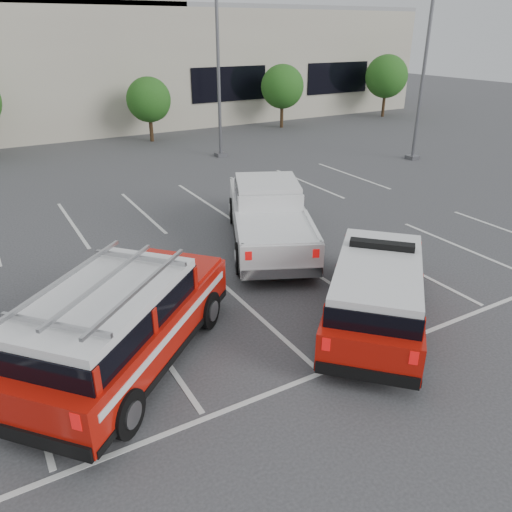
{
  "coord_description": "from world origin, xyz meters",
  "views": [
    {
      "loc": [
        -5.51,
        -9.59,
        6.66
      ],
      "look_at": [
        0.65,
        1.05,
        1.05
      ],
      "focal_mm": 35.0,
      "sensor_mm": 36.0,
      "label": 1
    }
  ],
  "objects_px": {
    "tree_right": "(283,88)",
    "white_pickup": "(269,221)",
    "tree_far_right": "(387,78)",
    "light_pole_right": "(425,60)",
    "tree_mid_right": "(150,101)",
    "fire_chief_suv": "(376,294)",
    "ladder_suv": "(123,329)",
    "convention_building": "(37,58)",
    "light_pole_mid": "(218,59)"
  },
  "relations": [
    {
      "from": "tree_right",
      "to": "tree_far_right",
      "type": "bearing_deg",
      "value": 0.0
    },
    {
      "from": "convention_building",
      "to": "tree_mid_right",
      "type": "distance_m",
      "value": 11.2
    },
    {
      "from": "tree_mid_right",
      "to": "tree_far_right",
      "type": "bearing_deg",
      "value": 0.0
    },
    {
      "from": "tree_right",
      "to": "light_pole_right",
      "type": "height_order",
      "value": "light_pole_right"
    },
    {
      "from": "light_pole_mid",
      "to": "tree_right",
      "type": "bearing_deg",
      "value": 36.77
    },
    {
      "from": "light_pole_mid",
      "to": "ladder_suv",
      "type": "distance_m",
      "value": 20.02
    },
    {
      "from": "light_pole_mid",
      "to": "ladder_suv",
      "type": "relative_size",
      "value": 1.75
    },
    {
      "from": "tree_right",
      "to": "light_pole_right",
      "type": "xyz_separation_m",
      "value": [
        0.91,
        -12.05,
        2.41
      ]
    },
    {
      "from": "tree_mid_right",
      "to": "ladder_suv",
      "type": "xyz_separation_m",
      "value": [
        -8.58,
        -22.56,
        -1.58
      ]
    },
    {
      "from": "tree_mid_right",
      "to": "tree_far_right",
      "type": "height_order",
      "value": "tree_far_right"
    },
    {
      "from": "convention_building",
      "to": "white_pickup",
      "type": "bearing_deg",
      "value": -84.87
    },
    {
      "from": "tree_far_right",
      "to": "white_pickup",
      "type": "distance_m",
      "value": 29.0
    },
    {
      "from": "light_pole_right",
      "to": "tree_right",
      "type": "bearing_deg",
      "value": 94.31
    },
    {
      "from": "tree_far_right",
      "to": "light_pole_right",
      "type": "relative_size",
      "value": 0.47
    },
    {
      "from": "convention_building",
      "to": "white_pickup",
      "type": "relative_size",
      "value": 8.56
    },
    {
      "from": "tree_mid_right",
      "to": "tree_right",
      "type": "distance_m",
      "value": 10.0
    },
    {
      "from": "tree_far_right",
      "to": "ladder_suv",
      "type": "relative_size",
      "value": 0.83
    },
    {
      "from": "fire_chief_suv",
      "to": "white_pickup",
      "type": "height_order",
      "value": "white_pickup"
    },
    {
      "from": "tree_mid_right",
      "to": "light_pole_mid",
      "type": "xyz_separation_m",
      "value": [
        1.91,
        -6.05,
        2.68
      ]
    },
    {
      "from": "convention_building",
      "to": "white_pickup",
      "type": "xyz_separation_m",
      "value": [
        2.52,
        -28.12,
        -3.9
      ]
    },
    {
      "from": "light_pole_right",
      "to": "fire_chief_suv",
      "type": "xyz_separation_m",
      "value": [
        -13.7,
        -11.9,
        -4.37
      ]
    },
    {
      "from": "white_pickup",
      "to": "ladder_suv",
      "type": "height_order",
      "value": "ladder_suv"
    },
    {
      "from": "tree_far_right",
      "to": "white_pickup",
      "type": "bearing_deg",
      "value": -140.73
    },
    {
      "from": "ladder_suv",
      "to": "white_pickup",
      "type": "bearing_deg",
      "value": 82.37
    },
    {
      "from": "tree_mid_right",
      "to": "tree_far_right",
      "type": "xyz_separation_m",
      "value": [
        20.0,
        0.0,
        0.54
      ]
    },
    {
      "from": "tree_right",
      "to": "ladder_suv",
      "type": "xyz_separation_m",
      "value": [
        -18.58,
        -22.56,
        -1.85
      ]
    },
    {
      "from": "tree_mid_right",
      "to": "fire_chief_suv",
      "type": "relative_size",
      "value": 0.72
    },
    {
      "from": "light_pole_right",
      "to": "ladder_suv",
      "type": "xyz_separation_m",
      "value": [
        -19.49,
        -10.51,
        -4.27
      ]
    },
    {
      "from": "light_pole_mid",
      "to": "light_pole_right",
      "type": "height_order",
      "value": "same"
    },
    {
      "from": "white_pickup",
      "to": "tree_right",
      "type": "bearing_deg",
      "value": 81.07
    },
    {
      "from": "tree_right",
      "to": "white_pickup",
      "type": "xyz_separation_m",
      "value": [
        -12.39,
        -18.3,
        -1.96
      ]
    },
    {
      "from": "tree_far_right",
      "to": "ladder_suv",
      "type": "height_order",
      "value": "tree_far_right"
    },
    {
      "from": "tree_mid_right",
      "to": "fire_chief_suv",
      "type": "height_order",
      "value": "tree_mid_right"
    },
    {
      "from": "fire_chief_suv",
      "to": "white_pickup",
      "type": "distance_m",
      "value": 5.66
    },
    {
      "from": "light_pole_mid",
      "to": "convention_building",
      "type": "bearing_deg",
      "value": 113.26
    },
    {
      "from": "tree_mid_right",
      "to": "convention_building",
      "type": "bearing_deg",
      "value": 116.57
    },
    {
      "from": "tree_right",
      "to": "ladder_suv",
      "type": "relative_size",
      "value": 0.75
    },
    {
      "from": "convention_building",
      "to": "tree_far_right",
      "type": "relative_size",
      "value": 12.38
    },
    {
      "from": "tree_far_right",
      "to": "light_pole_mid",
      "type": "bearing_deg",
      "value": -161.52
    },
    {
      "from": "tree_mid_right",
      "to": "light_pole_right",
      "type": "distance_m",
      "value": 16.47
    },
    {
      "from": "light_pole_mid",
      "to": "fire_chief_suv",
      "type": "bearing_deg",
      "value": -104.69
    },
    {
      "from": "fire_chief_suv",
      "to": "white_pickup",
      "type": "bearing_deg",
      "value": 131.7
    },
    {
      "from": "white_pickup",
      "to": "tree_mid_right",
      "type": "bearing_deg",
      "value": 107.73
    },
    {
      "from": "tree_mid_right",
      "to": "fire_chief_suv",
      "type": "xyz_separation_m",
      "value": [
        -2.79,
        -23.95,
        -1.68
      ]
    },
    {
      "from": "tree_mid_right",
      "to": "light_pole_right",
      "type": "bearing_deg",
      "value": -47.83
    },
    {
      "from": "tree_mid_right",
      "to": "tree_right",
      "type": "xyz_separation_m",
      "value": [
        10.0,
        0.0,
        0.27
      ]
    },
    {
      "from": "light_pole_right",
      "to": "ladder_suv",
      "type": "height_order",
      "value": "light_pole_right"
    },
    {
      "from": "convention_building",
      "to": "fire_chief_suv",
      "type": "relative_size",
      "value": 10.88
    },
    {
      "from": "tree_right",
      "to": "convention_building",
      "type": "bearing_deg",
      "value": 146.63
    },
    {
      "from": "tree_right",
      "to": "light_pole_right",
      "type": "relative_size",
      "value": 0.43
    }
  ]
}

